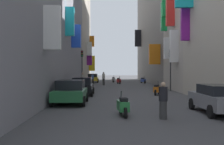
# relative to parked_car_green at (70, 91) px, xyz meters

# --- Properties ---
(ground_plane) EXTENTS (140.00, 140.00, 0.00)m
(ground_plane) POSITION_rel_parked_car_green_xyz_m (3.88, 14.63, -0.77)
(ground_plane) COLOR #424244
(building_left_mid_a) EXTENTS (6.88, 12.39, 17.75)m
(building_left_mid_a) POSITION_rel_parked_car_green_xyz_m (-4.12, 29.32, 8.10)
(building_left_mid_a) COLOR #B2A899
(building_left_mid_a) RESTS_ON ground
(building_left_mid_b) EXTENTS (7.15, 9.12, 20.77)m
(building_left_mid_b) POSITION_rel_parked_car_green_xyz_m (-4.12, 40.07, 9.61)
(building_left_mid_b) COLOR #9E9384
(building_left_mid_b) RESTS_ON ground
(building_right_mid_b) EXTENTS (7.03, 8.83, 15.13)m
(building_right_mid_b) POSITION_rel_parked_car_green_xyz_m (11.86, 11.64, 6.79)
(building_right_mid_b) COLOR #B2A899
(building_right_mid_b) RESTS_ON ground
(building_right_mid_c) EXTENTS (7.38, 28.57, 21.67)m
(building_right_mid_c) POSITION_rel_parked_car_green_xyz_m (11.87, 30.34, 10.06)
(building_right_mid_c) COLOR slate
(building_right_mid_c) RESTS_ON ground
(parked_car_green) EXTENTS (2.02, 4.11, 1.47)m
(parked_car_green) POSITION_rel_parked_car_green_xyz_m (0.00, 0.00, 0.00)
(parked_car_green) COLOR #236638
(parked_car_green) RESTS_ON ground
(parked_car_black) EXTENTS (1.84, 4.04, 1.46)m
(parked_car_black) POSITION_rel_parked_car_green_xyz_m (0.26, 5.99, -0.01)
(parked_car_black) COLOR black
(parked_car_black) RESTS_ON ground
(parked_car_grey) EXTENTS (1.91, 4.39, 1.40)m
(parked_car_grey) POSITION_rel_parked_car_green_xyz_m (7.63, -4.25, -0.02)
(parked_car_grey) COLOR slate
(parked_car_grey) RESTS_ON ground
(parked_car_yellow) EXTENTS (1.85, 4.32, 1.39)m
(parked_car_yellow) POSITION_rel_parked_car_green_xyz_m (0.05, 29.56, -0.03)
(parked_car_yellow) COLOR gold
(parked_car_yellow) RESTS_ON ground
(scooter_blue) EXTENTS (0.70, 1.91, 1.13)m
(scooter_blue) POSITION_rel_parked_car_green_xyz_m (7.77, 26.13, -0.30)
(scooter_blue) COLOR #2D4CAD
(scooter_blue) RESTS_ON ground
(scooter_orange) EXTENTS (0.80, 1.78, 1.13)m
(scooter_orange) POSITION_rel_parked_car_green_xyz_m (6.46, 6.26, -0.30)
(scooter_orange) COLOR orange
(scooter_orange) RESTS_ON ground
(scooter_red) EXTENTS (0.63, 1.89, 1.13)m
(scooter_red) POSITION_rel_parked_car_green_xyz_m (4.05, 24.80, -0.30)
(scooter_red) COLOR red
(scooter_red) RESTS_ON ground
(scooter_green) EXTENTS (0.55, 1.97, 1.13)m
(scooter_green) POSITION_rel_parked_car_green_xyz_m (2.98, -4.84, -0.30)
(scooter_green) COLOR #287F3D
(scooter_green) RESTS_ON ground
(scooter_silver) EXTENTS (0.57, 1.87, 1.13)m
(scooter_silver) POSITION_rel_parked_car_green_xyz_m (3.41, 29.59, -0.30)
(scooter_silver) COLOR #ADADB2
(scooter_silver) RESTS_ON ground
(pedestrian_crossing) EXTENTS (0.53, 0.53, 1.79)m
(pedestrian_crossing) POSITION_rel_parked_car_green_xyz_m (-0.30, 13.33, 0.13)
(pedestrian_crossing) COLOR #2A2A2A
(pedestrian_crossing) RESTS_ON ground
(pedestrian_near_left) EXTENTS (0.49, 0.49, 1.55)m
(pedestrian_near_left) POSITION_rel_parked_car_green_xyz_m (0.28, 23.82, -0.00)
(pedestrian_near_left) COLOR black
(pedestrian_near_left) RESTS_ON ground
(pedestrian_near_right) EXTENTS (0.50, 0.50, 1.60)m
(pedestrian_near_right) POSITION_rel_parked_car_green_xyz_m (4.66, -5.76, 0.03)
(pedestrian_near_right) COLOR #363636
(pedestrian_near_right) RESTS_ON ground
(pedestrian_mid_street) EXTENTS (0.42, 0.42, 1.76)m
(pedestrian_mid_street) POSITION_rel_parked_car_green_xyz_m (1.87, 21.25, 0.11)
(pedestrian_mid_street) COLOR #2F2F2F
(pedestrian_mid_street) RESTS_ON ground
(traffic_light_near_corner) EXTENTS (0.26, 0.34, 4.04)m
(traffic_light_near_corner) POSITION_rel_parked_car_green_xyz_m (8.45, 10.25, 2.00)
(traffic_light_near_corner) COLOR #2D2D2D
(traffic_light_near_corner) RESTS_ON ground
(traffic_light_far_corner) EXTENTS (0.26, 0.34, 4.42)m
(traffic_light_far_corner) POSITION_rel_parked_car_green_xyz_m (-0.75, 18.28, 2.23)
(traffic_light_far_corner) COLOR #2D2D2D
(traffic_light_far_corner) RESTS_ON ground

